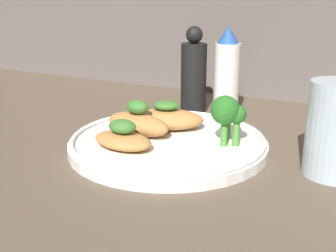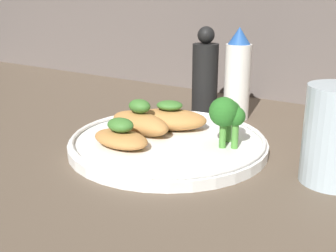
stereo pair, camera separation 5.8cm
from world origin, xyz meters
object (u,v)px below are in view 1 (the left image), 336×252
(plate, at_px, (168,142))
(broccoli_bunch, at_px, (228,112))
(sauce_bottle, at_px, (227,75))
(pepper_grinder, at_px, (194,74))

(plate, bearing_deg, broccoli_bunch, 17.50)
(broccoli_bunch, distance_m, sauce_bottle, 0.18)
(broccoli_bunch, relative_size, pepper_grinder, 0.44)
(broccoli_bunch, bearing_deg, plate, -162.50)
(sauce_bottle, xyz_separation_m, pepper_grinder, (-0.06, 0.00, -0.01))
(sauce_bottle, bearing_deg, pepper_grinder, 180.00)
(sauce_bottle, distance_m, pepper_grinder, 0.06)
(plate, relative_size, broccoli_bunch, 4.03)
(broccoli_bunch, relative_size, sauce_bottle, 0.44)
(plate, height_order, broccoli_bunch, broccoli_bunch)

